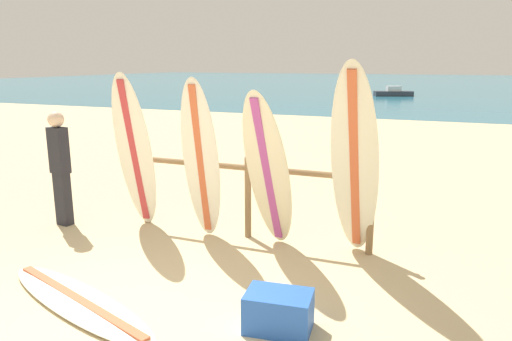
# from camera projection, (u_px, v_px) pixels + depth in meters

# --- Properties ---
(ground_plane) EXTENTS (120.00, 120.00, 0.00)m
(ground_plane) POSITION_uv_depth(u_px,v_px,m) (105.00, 334.00, 4.30)
(ground_plane) COLOR #D3BC8C
(ocean_water) EXTENTS (120.00, 80.00, 0.01)m
(ocean_water) POSITION_uv_depth(u_px,v_px,m) (425.00, 83.00, 56.79)
(ocean_water) COLOR teal
(ocean_water) RESTS_ON ground
(surfboard_rack) EXTENTS (3.46, 0.09, 1.14)m
(surfboard_rack) POSITION_uv_depth(u_px,v_px,m) (248.00, 185.00, 6.54)
(surfboard_rack) COLOR olive
(surfboard_rack) RESTS_ON ground
(surfboard_leaning_far_left) EXTENTS (0.64, 0.79, 2.29)m
(surfboard_leaning_far_left) POSITION_uv_depth(u_px,v_px,m) (135.00, 153.00, 6.71)
(surfboard_leaning_far_left) COLOR white
(surfboard_leaning_far_left) RESTS_ON ground
(surfboard_leaning_left) EXTENTS (0.57, 0.65, 2.24)m
(surfboard_leaning_left) POSITION_uv_depth(u_px,v_px,m) (201.00, 161.00, 6.30)
(surfboard_leaning_left) COLOR white
(surfboard_leaning_left) RESTS_ON ground
(surfboard_leaning_center_left) EXTENTS (0.61, 0.96, 2.12)m
(surfboard_leaning_center_left) POSITION_uv_depth(u_px,v_px,m) (268.00, 173.00, 5.91)
(surfboard_leaning_center_left) COLOR beige
(surfboard_leaning_center_left) RESTS_ON ground
(surfboard_leaning_center) EXTENTS (0.57, 1.04, 2.45)m
(surfboard_leaning_center) POSITION_uv_depth(u_px,v_px,m) (355.00, 165.00, 5.56)
(surfboard_leaning_center) COLOR silver
(surfboard_leaning_center) RESTS_ON ground
(surfboard_lying_on_sand) EXTENTS (2.50, 1.28, 0.08)m
(surfboard_lying_on_sand) POSITION_uv_depth(u_px,v_px,m) (78.00, 301.00, 4.82)
(surfboard_lying_on_sand) COLOR white
(surfboard_lying_on_sand) RESTS_ON ground
(beachgoer_standing) EXTENTS (0.30, 0.23, 1.71)m
(beachgoer_standing) POSITION_uv_depth(u_px,v_px,m) (60.00, 164.00, 7.00)
(beachgoer_standing) COLOR #26262D
(beachgoer_standing) RESTS_ON ground
(small_boat_offshore) EXTENTS (2.85, 1.82, 0.71)m
(small_boat_offshore) POSITION_uv_depth(u_px,v_px,m) (393.00, 93.00, 34.37)
(small_boat_offshore) COLOR #333842
(small_boat_offshore) RESTS_ON ocean_water
(cooler_box) EXTENTS (0.64, 0.46, 0.36)m
(cooler_box) POSITION_uv_depth(u_px,v_px,m) (279.00, 311.00, 4.34)
(cooler_box) COLOR blue
(cooler_box) RESTS_ON ground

